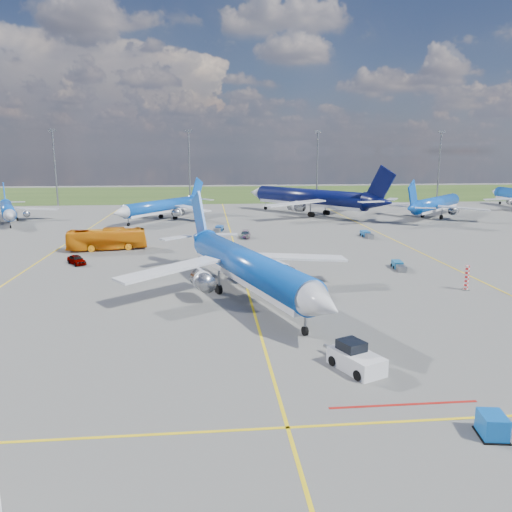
{
  "coord_description": "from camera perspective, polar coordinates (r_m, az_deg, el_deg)",
  "views": [
    {
      "loc": [
        -4.49,
        -46.83,
        16.25
      ],
      "look_at": [
        1.09,
        11.08,
        4.0
      ],
      "focal_mm": 35.0,
      "sensor_mm": 36.0,
      "label": 1
    }
  ],
  "objects": [
    {
      "name": "main_airliner",
      "position": [
        56.99,
        -1.04,
        -4.68
      ],
      "size": [
        41.66,
        47.66,
        10.48
      ],
      "primitive_type": null,
      "rotation": [
        0.0,
        0.0,
        0.32
      ],
      "color": "#0D4BB6",
      "rests_on": "ground"
    },
    {
      "name": "warning_post",
      "position": [
        64.45,
        22.93,
        -2.3
      ],
      "size": [
        0.5,
        0.5,
        3.0
      ],
      "primitive_type": "cylinder",
      "color": "red",
      "rests_on": "ground"
    },
    {
      "name": "service_car_a",
      "position": [
        77.52,
        -19.83,
        -0.4
      ],
      "size": [
        3.69,
        4.32,
        1.4
      ],
      "primitive_type": "imported",
      "rotation": [
        0.0,
        0.0,
        0.6
      ],
      "color": "#999999",
      "rests_on": "ground"
    },
    {
      "name": "baggage_tug_w",
      "position": [
        72.93,
        15.99,
        -1.08
      ],
      "size": [
        1.69,
        4.46,
        0.98
      ],
      "rotation": [
        0.0,
        0.0,
        -0.13
      ],
      "color": "#165889",
      "rests_on": "ground"
    },
    {
      "name": "uld_container",
      "position": [
        33.44,
        25.4,
        -17.08
      ],
      "size": [
        1.63,
        1.92,
        1.38
      ],
      "primitive_type": "cube",
      "rotation": [
        0.0,
        0.0,
        -0.16
      ],
      "color": "#0B50A7",
      "rests_on": "ground"
    },
    {
      "name": "baggage_tug_c",
      "position": [
        103.32,
        -4.29,
        3.08
      ],
      "size": [
        2.2,
        4.84,
        1.05
      ],
      "rotation": [
        0.0,
        0.0,
        -0.21
      ],
      "color": "#194C98",
      "rests_on": "ground"
    },
    {
      "name": "service_car_b",
      "position": [
        71.58,
        0.66,
        -0.68
      ],
      "size": [
        5.26,
        3.3,
        1.36
      ],
      "primitive_type": "imported",
      "rotation": [
        0.0,
        0.0,
        1.34
      ],
      "color": "#999999",
      "rests_on": "ground"
    },
    {
      "name": "taxiway_lines",
      "position": [
        76.42,
        -1.88,
        -0.39
      ],
      "size": [
        60.25,
        160.0,
        0.02
      ],
      "color": "yellow",
      "rests_on": "ground"
    },
    {
      "name": "ground",
      "position": [
        49.77,
        -0.02,
        -7.16
      ],
      "size": [
        400.0,
        400.0,
        0.0
      ],
      "primitive_type": "plane",
      "color": "#555552",
      "rests_on": "ground"
    },
    {
      "name": "bg_jet_n",
      "position": [
        131.08,
        6.1,
        4.7
      ],
      "size": [
        59.4,
        61.48,
        12.81
      ],
      "primitive_type": null,
      "rotation": [
        0.0,
        0.0,
        3.8
      ],
      "color": "#060C3A",
      "rests_on": "ground"
    },
    {
      "name": "apron_bus",
      "position": [
        87.19,
        -16.7,
        1.85
      ],
      "size": [
        13.34,
        5.31,
        3.62
      ],
      "primitive_type": "imported",
      "rotation": [
        0.0,
        0.0,
        1.75
      ],
      "color": "orange",
      "rests_on": "ground"
    },
    {
      "name": "pushback_tug",
      "position": [
        39.33,
        11.28,
        -11.41
      ],
      "size": [
        3.89,
        6.16,
        2.09
      ],
      "rotation": [
        0.0,
        0.0,
        0.42
      ],
      "color": "silver",
      "rests_on": "ground"
    },
    {
      "name": "service_car_c",
      "position": [
        95.35,
        -1.23,
        2.47
      ],
      "size": [
        2.39,
        4.69,
        1.3
      ],
      "primitive_type": "imported",
      "rotation": [
        0.0,
        0.0,
        -0.13
      ],
      "color": "#999999",
      "rests_on": "ground"
    },
    {
      "name": "bg_jet_ne",
      "position": [
        133.4,
        19.79,
        4.19
      ],
      "size": [
        46.23,
        46.51,
        9.75
      ],
      "primitive_type": null,
      "rotation": [
        0.0,
        0.0,
        2.38
      ],
      "color": "#0D4BB6",
      "rests_on": "ground"
    },
    {
      "name": "bg_jet_nnw",
      "position": [
        122.77,
        -10.69,
        4.08
      ],
      "size": [
        41.7,
        44.07,
        9.2
      ],
      "primitive_type": null,
      "rotation": [
        0.0,
        0.0,
        -0.58
      ],
      "color": "#0D4BB6",
      "rests_on": "ground"
    },
    {
      "name": "bg_jet_nw",
      "position": [
        129.87,
        -26.41,
        3.46
      ],
      "size": [
        34.49,
        38.56,
        8.31
      ],
      "primitive_type": null,
      "rotation": [
        0.0,
        0.0,
        0.39
      ],
      "color": "#0D4BB6",
      "rests_on": "ground"
    },
    {
      "name": "floodlight_masts",
      "position": [
        157.54,
        -0.23,
        10.55
      ],
      "size": [
        202.2,
        0.5,
        22.7
      ],
      "color": "slate",
      "rests_on": "ground"
    },
    {
      "name": "baggage_tug_e",
      "position": [
        98.62,
        12.52,
        2.41
      ],
      "size": [
        1.39,
        4.74,
        1.06
      ],
      "rotation": [
        0.0,
        0.0,
        0.02
      ],
      "color": "#1A5A9E",
      "rests_on": "ground"
    },
    {
      "name": "grass_strip",
      "position": [
        197.55,
        -4.21,
        7.14
      ],
      "size": [
        400.0,
        80.0,
        0.01
      ],
      "primitive_type": "cube",
      "color": "#2D4719",
      "rests_on": "ground"
    }
  ]
}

